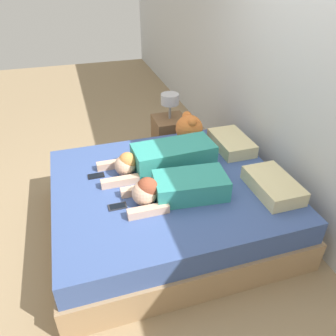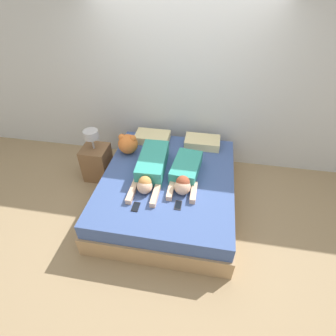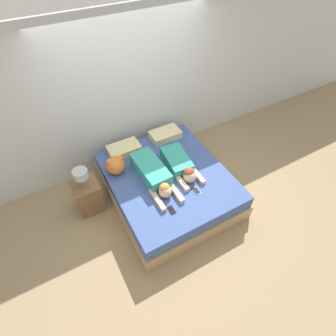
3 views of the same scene
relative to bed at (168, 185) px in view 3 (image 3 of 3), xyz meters
name	(u,v)px [view 3 (image 3 of 3)]	position (x,y,z in m)	size (l,w,h in m)	color
ground_plane	(168,194)	(0.00, 0.00, -0.25)	(12.00, 12.00, 0.00)	#9E8460
wall_back	(132,94)	(0.00, 1.19, 1.05)	(12.00, 0.06, 2.60)	silver
bed	(168,185)	(0.00, 0.00, 0.00)	(1.81, 2.07, 0.51)	tan
pillow_head_left	(124,149)	(-0.39, 0.81, 0.32)	(0.53, 0.33, 0.13)	beige
pillow_head_right	(165,134)	(0.39, 0.81, 0.32)	(0.53, 0.33, 0.13)	beige
person_left	(154,174)	(-0.23, 0.03, 0.37)	(0.38, 1.09, 0.23)	teal
person_right	(181,165)	(0.23, 0.00, 0.36)	(0.40, 0.88, 0.24)	teal
cell_phone_left	(171,210)	(-0.28, -0.60, 0.26)	(0.08, 0.15, 0.01)	black
cell_phone_right	(196,191)	(0.21, -0.49, 0.26)	(0.08, 0.15, 0.01)	#2D2D33
plush_toy	(115,165)	(-0.68, 0.45, 0.41)	(0.29, 0.29, 0.31)	orange
nightstand	(88,195)	(-1.21, 0.40, 0.06)	(0.39, 0.39, 0.86)	brown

